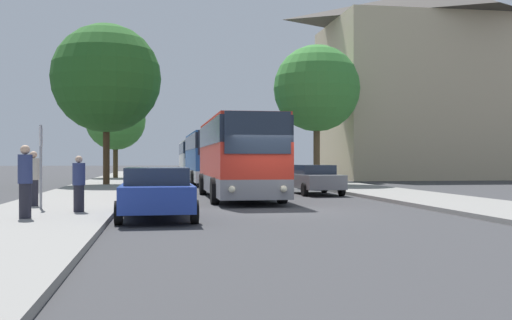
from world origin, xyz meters
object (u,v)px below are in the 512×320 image
object	(u,v)px
bus_middle	(209,157)
parked_car_left_curb	(157,192)
bus_front	(238,157)
pedestrian_waiting_far	(25,181)
bus_stop_sign	(41,157)
tree_left_far	(106,78)
parked_car_right_near	(315,179)
pedestrian_waiting_near	(79,184)
pedestrian_walking_back	(34,178)
tree_left_near	(115,120)
tree_right_mid	(317,89)
bus_rear	(196,159)
tree_right_near	(317,94)

from	to	relation	value
bus_middle	parked_car_left_curb	bearing A→B (deg)	-98.83
bus_front	pedestrian_waiting_far	size ratio (longest dim) A/B	5.54
bus_stop_sign	bus_middle	bearing A→B (deg)	72.00
bus_middle	tree_left_far	size ratio (longest dim) A/B	1.14
pedestrian_waiting_far	tree_left_far	world-z (taller)	tree_left_far
bus_front	parked_car_right_near	xyz separation A→B (m)	(4.02, 2.53, -1.03)
parked_car_right_near	pedestrian_waiting_near	bearing A→B (deg)	44.58
pedestrian_walking_back	pedestrian_waiting_far	bearing A→B (deg)	-95.42
tree_left_near	bus_stop_sign	bearing A→B (deg)	-89.97
tree_left_far	tree_right_mid	bearing A→B (deg)	-7.35
parked_car_right_near	bus_rear	bearing A→B (deg)	-81.89
parked_car_left_curb	pedestrian_waiting_near	world-z (taller)	pedestrian_waiting_near
bus_rear	pedestrian_waiting_far	distance (m)	37.95
parked_car_left_curb	tree_left_near	world-z (taller)	tree_left_near
bus_front	tree_right_mid	world-z (taller)	tree_right_mid
pedestrian_waiting_near	tree_left_near	xyz separation A→B (m)	(-1.32, 33.06, 3.97)
tree_left_near	parked_car_left_curb	bearing A→B (deg)	-84.07
tree_left_near	tree_right_mid	distance (m)	20.19
pedestrian_walking_back	pedestrian_waiting_near	bearing A→B (deg)	-68.67
tree_left_near	tree_right_near	bearing A→B (deg)	-25.02
pedestrian_waiting_near	pedestrian_walking_back	world-z (taller)	pedestrian_walking_back
bus_stop_sign	pedestrian_waiting_near	bearing A→B (deg)	-45.28
tree_right_near	bus_middle	bearing A→B (deg)	-158.52
parked_car_right_near	tree_right_mid	bearing A→B (deg)	-106.65
bus_middle	parked_car_right_near	xyz separation A→B (m)	(4.02, -12.73, -1.07)
parked_car_left_curb	tree_right_near	distance (m)	30.02
tree_right_near	tree_left_far	bearing A→B (deg)	-156.67
bus_rear	tree_right_near	xyz separation A→B (m)	(8.57, -9.68, 4.91)
bus_rear	tree_left_far	bearing A→B (deg)	-111.50
bus_front	pedestrian_waiting_far	distance (m)	11.33
bus_front	bus_rear	bearing A→B (deg)	90.17
bus_rear	parked_car_right_near	world-z (taller)	bus_rear
bus_middle	tree_left_far	distance (m)	8.65
bus_middle	tree_right_mid	xyz separation A→B (m)	(6.25, -4.76, 4.22)
tree_left_far	tree_right_mid	size ratio (longest dim) A/B	1.14
tree_left_near	tree_left_far	xyz separation A→B (m)	(0.42, -13.62, 1.67)
bus_rear	bus_middle	bearing A→B (deg)	-89.40
bus_rear	pedestrian_walking_back	bearing A→B (deg)	-102.25
pedestrian_walking_back	parked_car_left_curb	bearing A→B (deg)	-55.66
bus_middle	tree_left_near	bearing A→B (deg)	122.69
bus_front	tree_left_near	world-z (taller)	tree_left_near
parked_car_left_curb	bus_stop_sign	distance (m)	4.37
bus_rear	pedestrian_waiting_near	xyz separation A→B (m)	(-5.48, -35.57, -0.77)
parked_car_right_near	tree_right_near	bearing A→B (deg)	-106.45
parked_car_left_curb	pedestrian_waiting_near	bearing A→B (deg)	153.68
bus_front	tree_left_near	xyz separation A→B (m)	(-6.92, 25.75, 3.16)
tree_right_near	bus_stop_sign	bearing A→B (deg)	-122.00
tree_right_mid	parked_car_left_curb	bearing A→B (deg)	-117.02
pedestrian_waiting_far	tree_left_far	distance (m)	21.95
pedestrian_waiting_far	tree_right_near	distance (m)	32.05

